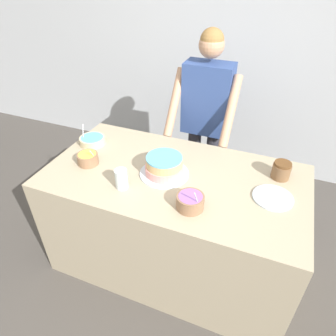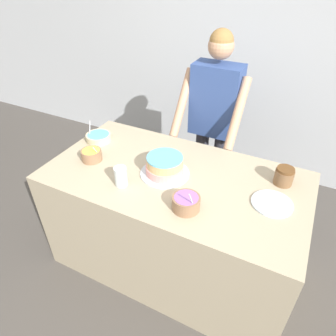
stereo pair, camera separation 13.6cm
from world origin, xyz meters
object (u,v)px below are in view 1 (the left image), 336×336
object	(u,v)px
frosting_bowl_purple	(190,201)
stoneware_jar	(281,170)
frosting_bowl_blue	(92,140)
frosting_bowl_yellow	(88,158)
cake	(164,166)
ceramic_plate	(273,198)
drinking_glass	(121,179)
person_baker	(206,110)

from	to	relation	value
frosting_bowl_purple	stoneware_jar	world-z (taller)	frosting_bowl_purple
frosting_bowl_blue	frosting_bowl_yellow	xyz separation A→B (m)	(0.13, -0.25, 0.01)
cake	ceramic_plate	bearing A→B (deg)	1.36
frosting_bowl_yellow	drinking_glass	distance (m)	0.39
cake	frosting_bowl_yellow	size ratio (longest dim) A/B	2.29
cake	drinking_glass	bearing A→B (deg)	-130.31
person_baker	cake	xyz separation A→B (m)	(-0.05, -0.85, -0.06)
frosting_bowl_purple	stoneware_jar	xyz separation A→B (m)	(0.47, 0.51, 0.01)
drinking_glass	stoneware_jar	distance (m)	1.06
person_baker	drinking_glass	bearing A→B (deg)	-102.77
cake	frosting_bowl_blue	bearing A→B (deg)	166.72
person_baker	cake	world-z (taller)	person_baker
frosting_bowl_purple	frosting_bowl_yellow	world-z (taller)	frosting_bowl_purple
drinking_glass	stoneware_jar	world-z (taller)	drinking_glass
frosting_bowl_purple	ceramic_plate	world-z (taller)	frosting_bowl_purple
stoneware_jar	cake	bearing A→B (deg)	-160.94
frosting_bowl_yellow	cake	bearing A→B (deg)	8.82
frosting_bowl_blue	stoneware_jar	size ratio (longest dim) A/B	1.67
frosting_bowl_blue	ceramic_plate	xyz separation A→B (m)	(1.41, -0.14, -0.03)
frosting_bowl_purple	ceramic_plate	xyz separation A→B (m)	(0.45, 0.27, -0.04)
cake	frosting_bowl_blue	xyz separation A→B (m)	(-0.69, 0.16, -0.03)
frosting_bowl_blue	drinking_glass	world-z (taller)	frosting_bowl_blue
frosting_bowl_yellow	stoneware_jar	distance (m)	1.35
frosting_bowl_purple	cake	bearing A→B (deg)	137.00
person_baker	ceramic_plate	bearing A→B (deg)	-50.97
frosting_bowl_purple	frosting_bowl_yellow	xyz separation A→B (m)	(-0.83, 0.17, -0.00)
frosting_bowl_purple	stoneware_jar	distance (m)	0.70
frosting_bowl_purple	stoneware_jar	bearing A→B (deg)	47.10
person_baker	frosting_bowl_blue	xyz separation A→B (m)	(-0.73, -0.69, -0.09)
person_baker	stoneware_jar	xyz separation A→B (m)	(0.70, -0.60, -0.06)
stoneware_jar	ceramic_plate	bearing A→B (deg)	-94.70
ceramic_plate	stoneware_jar	size ratio (longest dim) A/B	2.07
person_baker	frosting_bowl_purple	size ratio (longest dim) A/B	10.11
person_baker	frosting_bowl_purple	bearing A→B (deg)	-78.56
frosting_bowl_yellow	ceramic_plate	xyz separation A→B (m)	(1.28, 0.10, -0.04)
frosting_bowl_yellow	person_baker	bearing A→B (deg)	57.20
person_baker	stoneware_jar	bearing A→B (deg)	-40.51
drinking_glass	stoneware_jar	size ratio (longest dim) A/B	1.12
frosting_bowl_blue	frosting_bowl_yellow	size ratio (longest dim) A/B	1.36
frosting_bowl_purple	drinking_glass	world-z (taller)	frosting_bowl_purple
person_baker	drinking_glass	xyz separation A→B (m)	(-0.25, -1.09, -0.05)
cake	ceramic_plate	distance (m)	0.73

